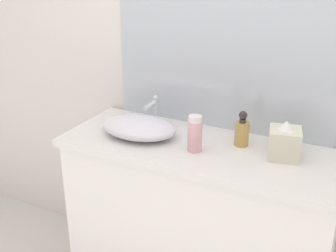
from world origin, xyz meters
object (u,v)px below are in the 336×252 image
Objects in this scene: sink_basin at (139,127)px; lotion_bottle at (195,134)px; tissue_box at (284,142)px; soap_dispenser at (242,131)px.

sink_basin is 2.29× the size of lotion_bottle.
tissue_box is (0.39, 0.12, -0.01)m from lotion_bottle.
soap_dispenser is at bearing 13.70° from sink_basin.
soap_dispenser is 0.21m from tissue_box.
lotion_bottle is at bearing -138.76° from soap_dispenser.
lotion_bottle is (0.32, -0.03, 0.04)m from sink_basin.
tissue_box reaches higher than sink_basin.
soap_dispenser is 1.01× the size of lotion_bottle.
soap_dispenser is (0.50, 0.12, 0.02)m from sink_basin.
soap_dispenser is at bearing 169.24° from tissue_box.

